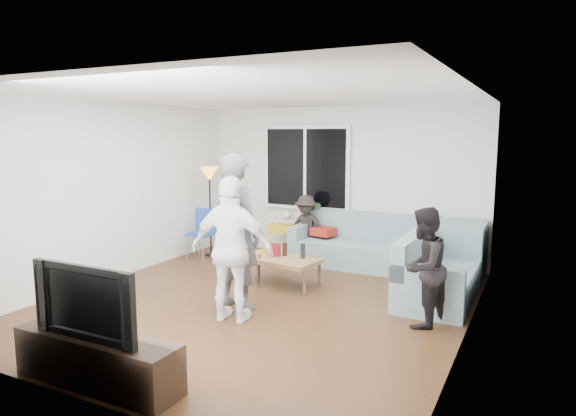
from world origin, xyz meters
The scene contains 30 objects.
floor centered at (0.00, 0.00, -0.02)m, with size 5.00×5.50×0.04m, color #56351C.
ceiling centered at (0.00, 0.00, 2.62)m, with size 5.00×5.50×0.04m, color white.
wall_back centered at (0.00, 2.77, 1.30)m, with size 5.00×0.04×2.60m, color silver.
wall_front centered at (0.00, -2.77, 1.30)m, with size 5.00×0.04×2.60m, color silver.
wall_left centered at (-2.52, 0.00, 1.30)m, with size 0.04×5.50×2.60m, color silver.
wall_right centered at (2.52, 0.00, 1.30)m, with size 0.04×5.50×2.60m, color silver.
window_frame centered at (-0.60, 2.69, 1.55)m, with size 1.62×0.06×1.47m, color white.
window_glass centered at (-0.60, 2.65, 1.55)m, with size 1.50×0.02×1.35m, color black.
window_mullion centered at (-0.60, 2.64, 1.55)m, with size 0.05×0.03×1.35m, color white.
radiator centered at (-0.60, 2.65, 0.31)m, with size 1.30×0.12×0.62m, color silver.
potted_plant centered at (-0.37, 2.62, 0.79)m, with size 0.18×0.15×0.33m, color #346A2A.
vase centered at (-0.95, 2.62, 0.71)m, with size 0.17×0.17×0.18m, color silver.
sofa_back_section centered at (0.59, 2.27, 0.42)m, with size 2.30×0.85×0.85m, color gray, non-canonical shape.
sofa_right_section centered at (2.02, 1.28, 0.42)m, with size 0.85×2.00×0.85m, color gray, non-canonical shape.
sofa_corner centered at (2.03, 2.27, 0.42)m, with size 0.85×0.85×0.85m, color gray.
cushion_yellow centered at (-0.89, 2.25, 0.51)m, with size 0.38×0.32×0.14m, color gold.
cushion_red centered at (-0.11, 2.33, 0.51)m, with size 0.36×0.30×0.13m, color maroon.
coffee_table centered at (-0.12, 0.79, 0.20)m, with size 1.10×0.60×0.40m, color #9B744B.
pitcher centered at (-0.24, 0.85, 0.49)m, with size 0.17×0.17×0.17m, color maroon.
side_chair centered at (-2.05, 1.52, 0.43)m, with size 0.40×0.40×0.86m, color #224494, non-canonical shape.
floor_lamp centered at (-2.05, 1.82, 0.78)m, with size 0.32×0.32×1.56m, color yellow, non-canonical shape.
player_left centered at (-0.16, -0.29, 0.95)m, with size 0.70×0.46×1.91m, color #4C4D51.
player_right centered at (0.05, -0.70, 0.84)m, with size 0.98×0.41×1.68m, color white.
spectator_right centered at (2.02, 0.13, 0.67)m, with size 0.65×0.51×1.34m, color black.
spectator_back centered at (-0.42, 2.30, 0.56)m, with size 0.72×0.41×1.11m, color black.
tv_console centered at (-0.16, -2.50, 0.22)m, with size 1.60×0.40×0.44m, color black.
television centered at (-0.16, -2.50, 0.76)m, with size 1.11×0.15×0.64m, color black.
bottle_a centered at (-0.38, 0.86, 0.51)m, with size 0.07×0.07×0.21m, color orange.
bottle_e centered at (0.18, 0.90, 0.50)m, with size 0.07×0.07×0.21m, color black.
bottle_c centered at (-0.12, 0.93, 0.49)m, with size 0.07×0.07×0.18m, color #33150B.
Camera 1 is at (3.16, -5.43, 2.13)m, focal length 31.70 mm.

